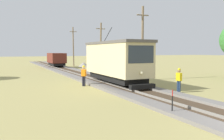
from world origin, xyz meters
TOP-DOWN VIEW (x-y plane):
  - red_tram at (0.00, 12.71)m, footprint 2.60×8.54m
  - freight_car at (0.00, 36.21)m, footprint 2.40×5.20m
  - utility_pole_near_tram at (4.19, 15.00)m, footprint 1.40×0.27m
  - utility_pole_mid at (4.19, 26.01)m, footprint 1.40×0.61m
  - utility_pole_far at (4.19, 39.96)m, footprint 1.40×0.51m
  - trackside_signal_marker at (-1.72, 3.33)m, footprint 0.21×0.21m
  - gravel_pile at (5.49, 37.60)m, footprint 2.08×2.08m
  - track_worker at (2.59, 7.72)m, footprint 0.29×0.41m
  - second_worker at (-2.60, 13.66)m, footprint 0.43×0.45m

SIDE VIEW (x-z plane):
  - gravel_pile at x=5.49m, z-range 0.00..0.85m
  - trackside_signal_marker at x=-1.72m, z-range 0.08..1.26m
  - track_worker at x=2.59m, z-range 0.09..1.88m
  - second_worker at x=-2.60m, z-range 0.09..1.88m
  - freight_car at x=0.00m, z-range 0.40..2.71m
  - red_tram at x=0.00m, z-range -0.20..4.59m
  - utility_pole_mid at x=4.19m, z-range 0.10..7.14m
  - utility_pole_near_tram at x=4.19m, z-range 0.10..7.63m
  - utility_pole_far at x=4.19m, z-range 0.10..7.86m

